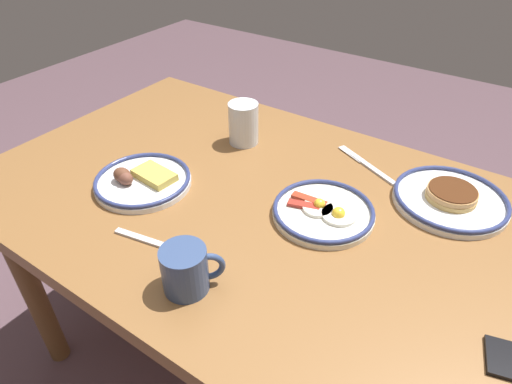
# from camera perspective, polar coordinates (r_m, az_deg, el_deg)

# --- Properties ---
(ground_plane) EXTENTS (6.00, 6.00, 0.00)m
(ground_plane) POSITION_cam_1_polar(r_m,az_deg,el_deg) (1.58, 0.53, -22.14)
(ground_plane) COLOR #543E45
(dining_table) EXTENTS (1.40, 0.86, 0.72)m
(dining_table) POSITION_cam_1_polar(r_m,az_deg,el_deg) (1.09, 0.71, -4.48)
(dining_table) COLOR brown
(dining_table) RESTS_ON ground_plane
(plate_near_main) EXTENTS (0.23, 0.23, 0.04)m
(plate_near_main) POSITION_cam_1_polar(r_m,az_deg,el_deg) (1.00, 8.71, -2.48)
(plate_near_main) COLOR silver
(plate_near_main) RESTS_ON dining_table
(plate_center_pancakes) EXTENTS (0.26, 0.26, 0.04)m
(plate_center_pancakes) POSITION_cam_1_polar(r_m,az_deg,el_deg) (1.11, 23.78, -0.73)
(plate_center_pancakes) COLOR white
(plate_center_pancakes) RESTS_ON dining_table
(plate_far_companion) EXTENTS (0.23, 0.23, 0.05)m
(plate_far_companion) POSITION_cam_1_polar(r_m,az_deg,el_deg) (1.11, -14.51, 1.50)
(plate_far_companion) COLOR white
(plate_far_companion) RESTS_ON dining_table
(coffee_mug) EXTENTS (0.10, 0.10, 0.09)m
(coffee_mug) POSITION_cam_1_polar(r_m,az_deg,el_deg) (0.82, -9.00, -9.78)
(coffee_mug) COLOR #334772
(coffee_mug) RESTS_ON dining_table
(drinking_glass) EXTENTS (0.08, 0.08, 0.12)m
(drinking_glass) POSITION_cam_1_polar(r_m,az_deg,el_deg) (1.24, -1.62, 8.60)
(drinking_glass) COLOR silver
(drinking_glass) RESTS_ON dining_table
(fork_near) EXTENTS (0.20, 0.05, 0.01)m
(fork_near) POSITION_cam_1_polar(r_m,az_deg,el_deg) (0.94, -12.62, -6.52)
(fork_near) COLOR silver
(fork_near) RESTS_ON dining_table
(butter_knife) EXTENTS (0.20, 0.11, 0.01)m
(butter_knife) POSITION_cam_1_polar(r_m,az_deg,el_deg) (1.19, 14.03, 3.49)
(butter_knife) COLOR silver
(butter_knife) RESTS_ON dining_table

